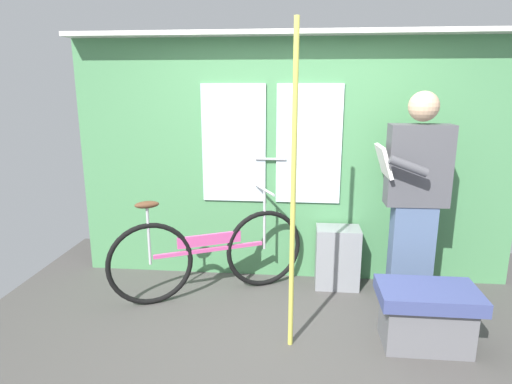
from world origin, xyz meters
TOP-DOWN VIEW (x-y plane):
  - ground_plane at (0.00, 0.00)m, footprint 5.11×3.87m
  - train_door_wall at (-0.01, 1.13)m, footprint 4.11×0.28m
  - bicycle_near_door at (-0.72, 0.63)m, footprint 1.62×0.84m
  - passenger_reading_newspaper at (1.02, 0.64)m, footprint 0.59×0.52m
  - trash_bin_by_wall at (0.44, 0.91)m, footprint 0.40×0.28m
  - handrail_pole at (0.03, -0.10)m, footprint 0.04×0.04m
  - bench_seat_corner at (1.00, -0.01)m, footprint 0.70×0.44m

SIDE VIEW (x-z plane):
  - ground_plane at x=0.00m, z-range -0.04..0.00m
  - bench_seat_corner at x=1.00m, z-range 0.02..0.47m
  - trash_bin_by_wall at x=0.44m, z-range 0.00..0.57m
  - bicycle_near_door at x=-0.72m, z-range -0.08..0.86m
  - passenger_reading_newspaper at x=1.02m, z-range 0.06..1.87m
  - handrail_pole at x=0.03m, z-range 0.00..2.27m
  - train_door_wall at x=-0.01m, z-range 0.05..2.36m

